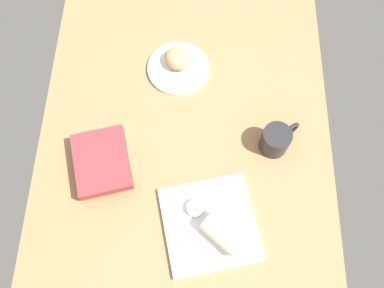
{
  "coord_description": "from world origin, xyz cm",
  "views": [
    {
      "loc": [
        -51.48,
        -3.6,
        119.15
      ],
      "look_at": [
        -4.73,
        -2.31,
        7.0
      ],
      "focal_mm": 38.01,
      "sensor_mm": 36.0,
      "label": 1
    }
  ],
  "objects_px": {
    "book_stack": "(104,161)",
    "breakfast_wrap": "(223,233)",
    "scone_pastry": "(178,59)",
    "square_plate": "(210,224)",
    "round_plate": "(178,68)",
    "sauce_cup": "(196,208)",
    "coffee_mug": "(276,140)"
  },
  "relations": [
    {
      "from": "book_stack",
      "to": "breakfast_wrap",
      "type": "bearing_deg",
      "value": -120.47
    },
    {
      "from": "scone_pastry",
      "to": "square_plate",
      "type": "xyz_separation_m",
      "value": [
        -0.53,
        -0.11,
        -0.04
      ]
    },
    {
      "from": "round_plate",
      "to": "sauce_cup",
      "type": "height_order",
      "value": "sauce_cup"
    },
    {
      "from": "sauce_cup",
      "to": "coffee_mug",
      "type": "bearing_deg",
      "value": -48.16
    },
    {
      "from": "breakfast_wrap",
      "to": "book_stack",
      "type": "distance_m",
      "value": 0.4
    },
    {
      "from": "scone_pastry",
      "to": "square_plate",
      "type": "distance_m",
      "value": 0.54
    },
    {
      "from": "square_plate",
      "to": "sauce_cup",
      "type": "relative_size",
      "value": 5.12
    },
    {
      "from": "book_stack",
      "to": "round_plate",
      "type": "bearing_deg",
      "value": -31.02
    },
    {
      "from": "round_plate",
      "to": "sauce_cup",
      "type": "bearing_deg",
      "value": -171.8
    },
    {
      "from": "scone_pastry",
      "to": "book_stack",
      "type": "bearing_deg",
      "value": 150.03
    },
    {
      "from": "breakfast_wrap",
      "to": "coffee_mug",
      "type": "distance_m",
      "value": 0.32
    },
    {
      "from": "coffee_mug",
      "to": "breakfast_wrap",
      "type": "bearing_deg",
      "value": 150.34
    },
    {
      "from": "scone_pastry",
      "to": "coffee_mug",
      "type": "relative_size",
      "value": 0.75
    },
    {
      "from": "breakfast_wrap",
      "to": "sauce_cup",
      "type": "bearing_deg",
      "value": 87.86
    },
    {
      "from": "round_plate",
      "to": "book_stack",
      "type": "xyz_separation_m",
      "value": [
        -0.34,
        0.21,
        0.03
      ]
    },
    {
      "from": "square_plate",
      "to": "coffee_mug",
      "type": "distance_m",
      "value": 0.32
    },
    {
      "from": "scone_pastry",
      "to": "breakfast_wrap",
      "type": "relative_size",
      "value": 0.79
    },
    {
      "from": "sauce_cup",
      "to": "coffee_mug",
      "type": "relative_size",
      "value": 0.42
    },
    {
      "from": "round_plate",
      "to": "coffee_mug",
      "type": "distance_m",
      "value": 0.4
    },
    {
      "from": "sauce_cup",
      "to": "book_stack",
      "type": "distance_m",
      "value": 0.3
    },
    {
      "from": "scone_pastry",
      "to": "breakfast_wrap",
      "type": "xyz_separation_m",
      "value": [
        -0.56,
        -0.14,
        0.0
      ]
    },
    {
      "from": "round_plate",
      "to": "scone_pastry",
      "type": "bearing_deg",
      "value": 2.13
    },
    {
      "from": "round_plate",
      "to": "scone_pastry",
      "type": "height_order",
      "value": "scone_pastry"
    },
    {
      "from": "scone_pastry",
      "to": "book_stack",
      "type": "relative_size",
      "value": 0.36
    },
    {
      "from": "square_plate",
      "to": "book_stack",
      "type": "xyz_separation_m",
      "value": [
        0.17,
        0.32,
        0.02
      ]
    },
    {
      "from": "scone_pastry",
      "to": "coffee_mug",
      "type": "xyz_separation_m",
      "value": [
        -0.28,
        -0.3,
        0.0
      ]
    },
    {
      "from": "square_plate",
      "to": "breakfast_wrap",
      "type": "bearing_deg",
      "value": -133.79
    },
    {
      "from": "breakfast_wrap",
      "to": "square_plate",
      "type": "bearing_deg",
      "value": 87.86
    },
    {
      "from": "round_plate",
      "to": "breakfast_wrap",
      "type": "xyz_separation_m",
      "value": [
        -0.55,
        -0.14,
        0.04
      ]
    },
    {
      "from": "round_plate",
      "to": "breakfast_wrap",
      "type": "relative_size",
      "value": 1.8
    },
    {
      "from": "breakfast_wrap",
      "to": "coffee_mug",
      "type": "bearing_deg",
      "value": 11.99
    },
    {
      "from": "scone_pastry",
      "to": "sauce_cup",
      "type": "relative_size",
      "value": 1.8
    }
  ]
}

